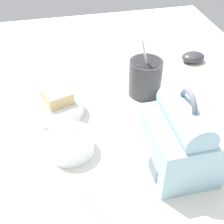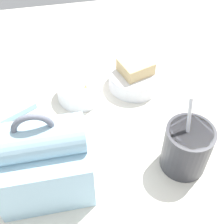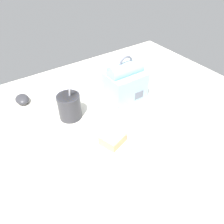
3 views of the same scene
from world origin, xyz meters
The scene contains 8 objects.
desk_surface centered at (0.00, 0.00, 1.00)cm, with size 140.00×110.00×2.00cm.
keyboard centered at (-2.55, 33.57, 3.02)cm, with size 30.07×14.14×2.10cm.
lunch_bag centered at (16.34, 12.83, 9.64)cm, with size 16.59×13.37×19.98cm.
soup_cup centered at (-10.69, 13.66, 7.45)cm, with size 9.22×9.22×17.42cm.
bento_bowl_sandwich centered at (-6.78, -11.02, 4.84)cm, with size 13.17×13.17×7.61cm.
bento_bowl_snacks centered at (7.24, -9.49, 4.29)cm, with size 10.99×10.99×5.13cm.
computer_mouse centered at (-24.10, 34.52, 3.66)cm, with size 5.79×7.71×3.31cm.
chopstick_case centered at (26.62, -4.40, 2.80)cm, with size 17.58×10.77×1.60cm.
Camera 3 is at (-35.00, -51.95, 61.46)cm, focal length 35.00 mm.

